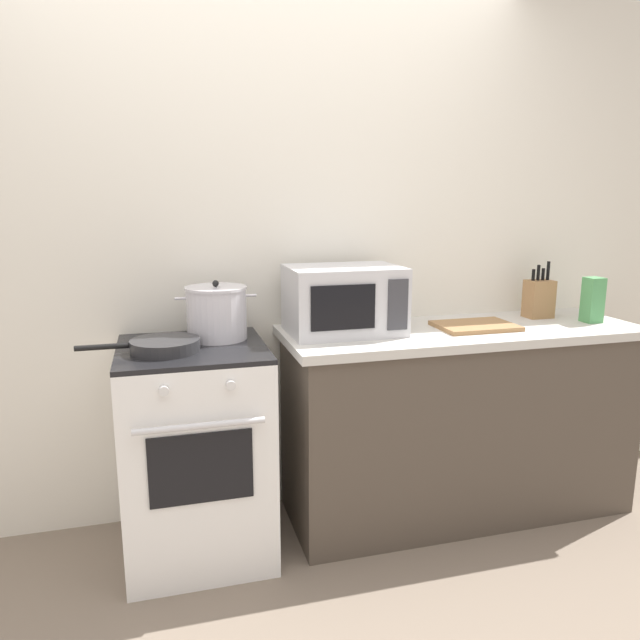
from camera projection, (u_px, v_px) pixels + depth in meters
ground_plane at (311, 625)px, 2.15m from camera, size 10.00×10.00×0.00m
back_wall at (320, 254)px, 2.89m from camera, size 4.40×0.10×2.50m
lower_cabinet_right at (458, 424)px, 2.88m from camera, size 1.64×0.56×0.88m
countertop_right at (463, 332)px, 2.79m from camera, size 1.70×0.60×0.04m
stove at (196, 451)px, 2.53m from camera, size 0.60×0.64×0.92m
stock_pot at (217, 313)px, 2.55m from camera, size 0.35×0.26×0.26m
frying_pan at (164, 345)px, 2.35m from camera, size 0.47×0.27×0.05m
microwave at (344, 300)px, 2.66m from camera, size 0.50×0.37×0.30m
cutting_board at (475, 326)px, 2.78m from camera, size 0.36×0.26×0.02m
knife_block at (539, 298)px, 3.00m from camera, size 0.13×0.10×0.28m
pasta_box at (593, 300)px, 2.89m from camera, size 0.08×0.08×0.22m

